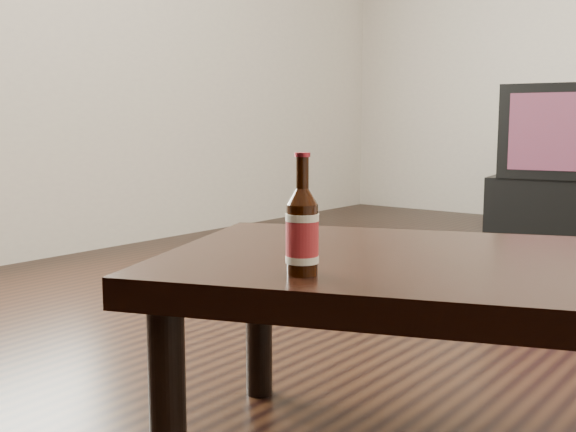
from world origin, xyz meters
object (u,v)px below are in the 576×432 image
Objects in this scene: tv at (570,132)px; beer_bottle at (302,232)px; tv_stand at (566,207)px; coffee_table at (460,287)px.

tv is 3.37m from beer_bottle.
tv reaches higher than beer_bottle.
tv_stand is 4.33× the size of beer_bottle.
beer_bottle is at bearing -117.79° from coffee_table.
tv is 0.62× the size of coffee_table.
beer_bottle is (-0.15, -0.29, 0.13)m from coffee_table.
coffee_table is (0.67, -3.04, 0.19)m from tv_stand.
coffee_table is at bearing -86.24° from tv_stand.
tv_stand is 1.10× the size of tv.
tv_stand is at bearing 98.74° from beer_bottle.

